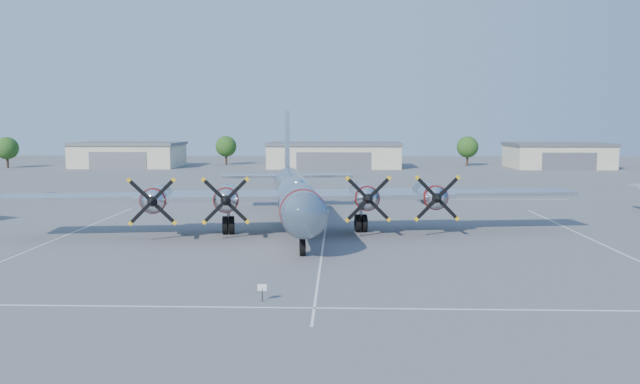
{
  "coord_description": "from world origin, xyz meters",
  "views": [
    {
      "loc": [
        1.29,
        -53.26,
        9.47
      ],
      "look_at": [
        -0.53,
        3.73,
        3.2
      ],
      "focal_mm": 35.0,
      "sensor_mm": 36.0,
      "label": 1
    }
  ],
  "objects_px": {
    "hangar_center": "(334,155)",
    "tree_far_west": "(7,148)",
    "tree_east": "(468,147)",
    "main_bomber_b29": "(294,229)",
    "hangar_east": "(558,155)",
    "hangar_west": "(129,155)",
    "info_placard": "(262,289)",
    "tree_west": "(226,146)"
  },
  "relations": [
    {
      "from": "hangar_east",
      "to": "tree_east",
      "type": "relative_size",
      "value": 3.1
    },
    {
      "from": "hangar_east",
      "to": "tree_far_west",
      "type": "bearing_deg",
      "value": -178.08
    },
    {
      "from": "tree_west",
      "to": "main_bomber_b29",
      "type": "distance_m",
      "value": 90.65
    },
    {
      "from": "tree_far_west",
      "to": "info_placard",
      "type": "bearing_deg",
      "value": -55.82
    },
    {
      "from": "tree_far_west",
      "to": "info_placard",
      "type": "height_order",
      "value": "tree_far_west"
    },
    {
      "from": "tree_east",
      "to": "main_bomber_b29",
      "type": "bearing_deg",
      "value": -110.93
    },
    {
      "from": "hangar_center",
      "to": "tree_east",
      "type": "distance_m",
      "value": 30.64
    },
    {
      "from": "tree_west",
      "to": "hangar_center",
      "type": "bearing_deg",
      "value": -17.82
    },
    {
      "from": "hangar_center",
      "to": "hangar_east",
      "type": "xyz_separation_m",
      "value": [
        48.0,
        0.0,
        0.0
      ]
    },
    {
      "from": "hangar_west",
      "to": "tree_east",
      "type": "xyz_separation_m",
      "value": [
        75.0,
        6.04,
        1.51
      ]
    },
    {
      "from": "tree_east",
      "to": "info_placard",
      "type": "bearing_deg",
      "value": -106.78
    },
    {
      "from": "hangar_east",
      "to": "main_bomber_b29",
      "type": "xyz_separation_m",
      "value": [
        -50.82,
        -79.76,
        -2.71
      ]
    },
    {
      "from": "tree_east",
      "to": "main_bomber_b29",
      "type": "height_order",
      "value": "tree_east"
    },
    {
      "from": "hangar_west",
      "to": "info_placard",
      "type": "xyz_separation_m",
      "value": [
        42.17,
        -102.86,
        -2.05
      ]
    },
    {
      "from": "hangar_west",
      "to": "tree_far_west",
      "type": "relative_size",
      "value": 3.4
    },
    {
      "from": "tree_west",
      "to": "hangar_west",
      "type": "bearing_deg",
      "value": -158.11
    },
    {
      "from": "main_bomber_b29",
      "to": "info_placard",
      "type": "xyz_separation_m",
      "value": [
        -0.01,
        -23.1,
        0.67
      ]
    },
    {
      "from": "tree_east",
      "to": "main_bomber_b29",
      "type": "xyz_separation_m",
      "value": [
        -32.82,
        -85.8,
        -4.22
      ]
    },
    {
      "from": "hangar_center",
      "to": "tree_west",
      "type": "bearing_deg",
      "value": 162.18
    },
    {
      "from": "hangar_east",
      "to": "tree_far_west",
      "type": "height_order",
      "value": "tree_far_west"
    },
    {
      "from": "hangar_center",
      "to": "hangar_east",
      "type": "distance_m",
      "value": 48.0
    },
    {
      "from": "main_bomber_b29",
      "to": "tree_west",
      "type": "bearing_deg",
      "value": 96.96
    },
    {
      "from": "hangar_west",
      "to": "hangar_east",
      "type": "xyz_separation_m",
      "value": [
        93.0,
        0.0,
        0.0
      ]
    },
    {
      "from": "hangar_west",
      "to": "tree_far_west",
      "type": "distance_m",
      "value": 25.36
    },
    {
      "from": "hangar_west",
      "to": "tree_west",
      "type": "xyz_separation_m",
      "value": [
        20.0,
        8.04,
        1.51
      ]
    },
    {
      "from": "main_bomber_b29",
      "to": "hangar_west",
      "type": "bearing_deg",
      "value": 110.65
    },
    {
      "from": "main_bomber_b29",
      "to": "info_placard",
      "type": "height_order",
      "value": "main_bomber_b29"
    },
    {
      "from": "hangar_west",
      "to": "hangar_east",
      "type": "bearing_deg",
      "value": 0.0
    },
    {
      "from": "tree_east",
      "to": "info_placard",
      "type": "distance_m",
      "value": 113.8
    },
    {
      "from": "hangar_center",
      "to": "tree_far_west",
      "type": "bearing_deg",
      "value": -176.76
    },
    {
      "from": "info_placard",
      "to": "tree_far_west",
      "type": "bearing_deg",
      "value": 124.58
    },
    {
      "from": "tree_far_west",
      "to": "tree_east",
      "type": "distance_m",
      "value": 100.5
    },
    {
      "from": "tree_west",
      "to": "hangar_east",
      "type": "bearing_deg",
      "value": -6.28
    },
    {
      "from": "hangar_west",
      "to": "info_placard",
      "type": "relative_size",
      "value": 23.81
    },
    {
      "from": "tree_west",
      "to": "tree_east",
      "type": "bearing_deg",
      "value": -2.08
    },
    {
      "from": "hangar_east",
      "to": "info_placard",
      "type": "distance_m",
      "value": 114.75
    },
    {
      "from": "tree_far_west",
      "to": "tree_west",
      "type": "xyz_separation_m",
      "value": [
        45.0,
        12.0,
        0.0
      ]
    },
    {
      "from": "hangar_center",
      "to": "tree_west",
      "type": "relative_size",
      "value": 4.31
    },
    {
      "from": "hangar_center",
      "to": "tree_far_west",
      "type": "height_order",
      "value": "tree_far_west"
    },
    {
      "from": "main_bomber_b29",
      "to": "info_placard",
      "type": "distance_m",
      "value": 23.11
    },
    {
      "from": "hangar_west",
      "to": "info_placard",
      "type": "bearing_deg",
      "value": -67.71
    },
    {
      "from": "main_bomber_b29",
      "to": "hangar_east",
      "type": "bearing_deg",
      "value": 50.28
    }
  ]
}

